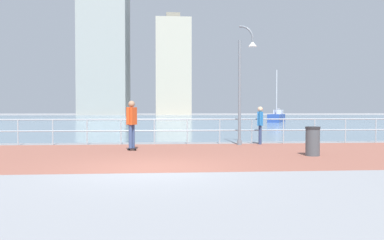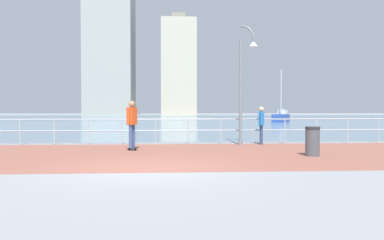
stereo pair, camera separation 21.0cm
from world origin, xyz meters
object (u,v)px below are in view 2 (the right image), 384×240
(lamppost, at_px, (245,79))
(sailboat_ivory, at_px, (281,117))
(trash_bin, at_px, (312,141))
(bystander, at_px, (261,122))
(skateboarder, at_px, (132,120))

(lamppost, distance_m, sailboat_ivory, 31.22)
(trash_bin, bearing_deg, sailboat_ivory, 74.87)
(bystander, xyz_separation_m, trash_bin, (0.61, -4.19, -0.47))
(skateboarder, xyz_separation_m, bystander, (5.24, 2.11, -0.14))
(skateboarder, distance_m, sailboat_ivory, 34.49)
(bystander, distance_m, sailboat_ivory, 30.58)
(lamppost, distance_m, trash_bin, 4.68)
(skateboarder, relative_size, trash_bin, 1.92)
(bystander, bearing_deg, skateboarder, -158.09)
(lamppost, xyz_separation_m, skateboarder, (-4.45, -1.77, -1.66))
(lamppost, bearing_deg, skateboarder, -158.25)
(trash_bin, bearing_deg, lamppost, 109.93)
(lamppost, relative_size, sailboat_ivory, 0.80)
(lamppost, relative_size, skateboarder, 2.77)
(bystander, relative_size, sailboat_ivory, 0.26)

